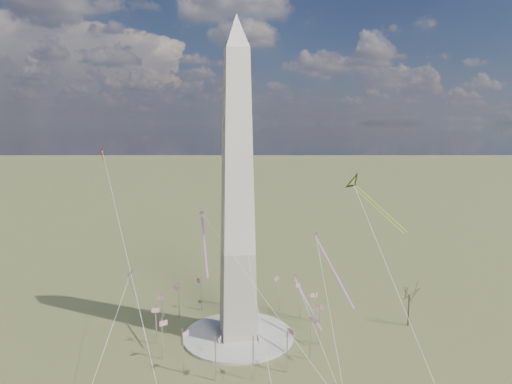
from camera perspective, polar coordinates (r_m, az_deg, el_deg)
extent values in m
plane|color=brown|center=(155.94, -2.23, -17.64)|extent=(2000.00, 2000.00, 0.00)
cylinder|color=beige|center=(155.77, -2.23, -17.51)|extent=(36.00, 36.00, 0.80)
pyramid|color=silver|center=(142.53, -2.47, 19.46)|extent=(9.90, 9.90, 10.00)
cylinder|color=silver|center=(158.90, 7.37, -14.61)|extent=(0.36, 0.36, 13.00)
cube|color=red|center=(158.05, 7.25, -12.66)|extent=(2.40, 0.08, 1.50)
cylinder|color=silver|center=(167.08, 5.60, -13.39)|extent=(0.36, 0.36, 13.00)
cube|color=red|center=(166.13, 5.34, -11.56)|extent=(2.25, 0.99, 1.50)
cylinder|color=silver|center=(173.24, 2.95, -12.54)|extent=(0.36, 0.36, 13.00)
cube|color=red|center=(172.03, 2.59, -10.81)|extent=(1.75, 1.75, 1.50)
cylinder|color=silver|center=(176.66, -0.22, -12.10)|extent=(0.36, 0.36, 13.00)
cube|color=red|center=(175.12, -0.64, -10.45)|extent=(0.99, 2.25, 1.50)
cylinder|color=silver|center=(177.01, -3.58, -12.07)|extent=(0.36, 0.36, 13.00)
cube|color=red|center=(175.07, -4.02, -10.47)|extent=(0.08, 2.40, 1.50)
cylinder|color=silver|center=(174.25, -6.81, -12.46)|extent=(0.36, 0.36, 13.00)
cube|color=red|center=(171.88, -7.24, -10.89)|extent=(0.99, 2.25, 1.50)
cylinder|color=silver|center=(168.65, -9.60, -13.25)|extent=(0.36, 0.36, 13.00)
cube|color=red|center=(165.89, -9.96, -11.68)|extent=(1.75, 1.75, 1.50)
cylinder|color=silver|center=(160.84, -11.58, -14.42)|extent=(0.36, 0.36, 13.00)
cube|color=red|center=(157.76, -11.83, -12.82)|extent=(2.25, 0.99, 1.50)
cylinder|color=silver|center=(151.77, -12.38, -15.90)|extent=(0.36, 0.36, 13.00)
cube|color=red|center=(148.47, -12.46, -14.24)|extent=(2.40, 0.08, 1.50)
cylinder|color=silver|center=(142.71, -11.63, -17.52)|extent=(0.36, 0.36, 13.00)
cube|color=red|center=(139.37, -11.49, -15.77)|extent=(2.25, 0.99, 1.50)
cylinder|color=silver|center=(135.18, -9.13, -19.01)|extent=(0.36, 0.36, 13.00)
cube|color=red|center=(132.01, -8.76, -17.14)|extent=(1.75, 1.75, 1.50)
cylinder|color=silver|center=(130.66, -5.10, -19.96)|extent=(0.36, 0.36, 13.00)
cube|color=red|center=(127.89, -4.55, -17.95)|extent=(0.99, 2.25, 1.50)
cylinder|color=silver|center=(130.19, -0.36, -20.04)|extent=(0.36, 0.36, 13.00)
cube|color=red|center=(127.96, 0.24, -17.90)|extent=(0.08, 2.40, 1.50)
cylinder|color=silver|center=(133.87, 3.90, -19.21)|extent=(0.36, 0.36, 13.00)
cube|color=red|center=(132.21, 4.40, -17.02)|extent=(0.99, 2.25, 1.50)
cylinder|color=silver|center=(140.85, 6.76, -17.76)|extent=(0.36, 0.36, 13.00)
cube|color=red|center=(139.65, 7.06, -15.61)|extent=(1.75, 1.75, 1.50)
cylinder|color=silver|center=(149.71, 7.87, -16.13)|extent=(0.36, 0.36, 13.00)
cube|color=red|center=(148.78, 7.95, -14.06)|extent=(2.25, 0.99, 1.50)
cylinder|color=#453C29|center=(169.34, 18.53, -13.87)|extent=(0.49, 0.49, 10.97)
cube|color=#F9B00D|center=(153.48, 15.38, -1.97)|extent=(11.29, 15.12, 12.93)
cube|color=#F9B00D|center=(151.42, 14.97, -2.10)|extent=(11.29, 15.12, 12.93)
cube|color=navy|center=(151.58, -15.37, -9.69)|extent=(2.33, 3.47, 2.66)
cube|color=#FF4C28|center=(152.99, -15.30, -11.25)|extent=(2.26, 2.84, 9.20)
cube|color=#FF4C28|center=(137.70, 9.72, -9.68)|extent=(3.98, 22.81, 14.39)
cube|color=#FF4C28|center=(139.61, -6.44, -6.60)|extent=(0.85, 21.38, 13.39)
cube|color=#FF4C28|center=(152.60, 6.50, -13.70)|extent=(4.30, 17.27, 10.99)
cube|color=red|center=(171.02, -18.69, 5.05)|extent=(1.34, 2.01, 1.80)
cube|color=red|center=(171.13, -18.66, 4.39)|extent=(0.64, 1.56, 4.14)
cube|color=white|center=(188.58, -3.63, 6.58)|extent=(1.18, 1.99, 1.72)
cube|color=white|center=(188.66, -3.62, 6.01)|extent=(0.71, 1.48, 3.95)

